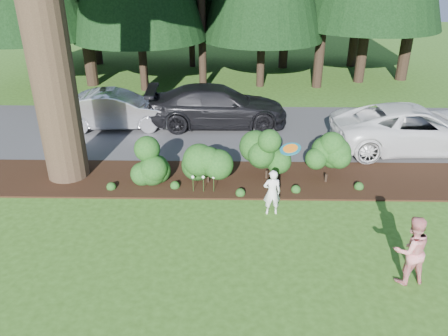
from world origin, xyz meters
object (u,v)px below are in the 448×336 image
object	(u,v)px
car_white_suv	(414,128)
frisbee	(290,149)
adult	(411,250)
child	(272,192)
car_dark_suv	(218,106)
car_silver_wagon	(117,110)

from	to	relation	value
car_white_suv	frisbee	distance (m)	6.75
adult	child	bearing A→B (deg)	-54.73
frisbee	car_dark_suv	bearing A→B (deg)	106.81
car_silver_wagon	car_white_suv	size ratio (longest dim) A/B	0.79
car_white_suv	frisbee	world-z (taller)	frisbee
car_dark_suv	frisbee	size ratio (longest dim) A/B	10.24
car_white_suv	child	xyz separation A→B (m)	(-5.35, -4.41, -0.18)
car_white_suv	car_dark_suv	bearing A→B (deg)	68.90
car_white_suv	adult	distance (m)	7.58
car_dark_suv	car_silver_wagon	bearing A→B (deg)	92.25
child	frisbee	bearing A→B (deg)	168.63
car_silver_wagon	adult	distance (m)	12.26
car_dark_suv	adult	bearing A→B (deg)	-158.74
child	car_dark_suv	bearing A→B (deg)	-81.47
car_silver_wagon	car_white_suv	xyz separation A→B (m)	(10.99, -1.96, 0.05)
adult	car_white_suv	bearing A→B (deg)	-120.37
car_dark_suv	child	xyz separation A→B (m)	(1.66, -6.76, -0.20)
child	frisbee	xyz separation A→B (m)	(0.40, -0.04, 1.27)
child	adult	xyz separation A→B (m)	(2.64, -2.67, 0.14)
car_silver_wagon	car_dark_suv	world-z (taller)	car_dark_suv
car_silver_wagon	frisbee	xyz separation A→B (m)	(6.04, -6.42, 1.14)
adult	frisbee	bearing A→B (deg)	-58.90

